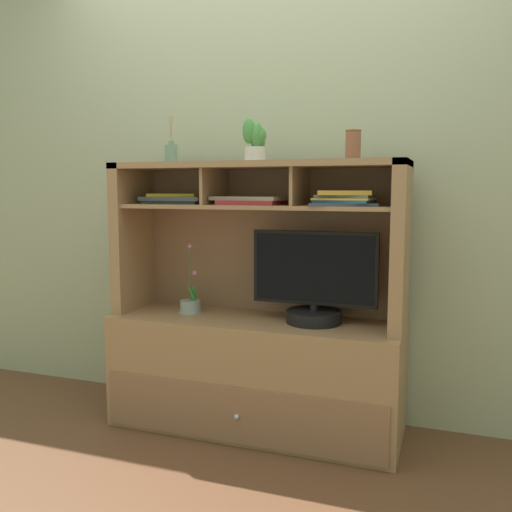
% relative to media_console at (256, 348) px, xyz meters
% --- Properties ---
extents(floor_plane, '(6.00, 6.00, 0.02)m').
position_rel_media_console_xyz_m(floor_plane, '(0.00, -0.01, -0.42)').
color(floor_plane, brown).
rests_on(floor_plane, ground).
extents(back_wall, '(6.00, 0.02, 2.80)m').
position_rel_media_console_xyz_m(back_wall, '(0.00, 0.27, 0.99)').
color(back_wall, '#A4AC8C').
rests_on(back_wall, ground).
extents(media_console, '(1.45, 0.53, 1.34)m').
position_rel_media_console_xyz_m(media_console, '(0.00, 0.00, 0.00)').
color(media_console, '#9E7750').
rests_on(media_console, ground).
extents(tv_monitor, '(0.61, 0.27, 0.44)m').
position_rel_media_console_xyz_m(tv_monitor, '(0.30, -0.00, 0.34)').
color(tv_monitor, black).
rests_on(tv_monitor, media_console).
extents(potted_orchid, '(0.12, 0.12, 0.36)m').
position_rel_media_console_xyz_m(potted_orchid, '(-0.36, -0.01, 0.20)').
color(potted_orchid, '#92A29A').
rests_on(potted_orchid, media_console).
extents(magazine_stack_left, '(0.33, 0.27, 0.07)m').
position_rel_media_console_xyz_m(magazine_stack_left, '(0.45, -0.05, 0.76)').
color(magazine_stack_left, '#373F4B').
rests_on(magazine_stack_left, media_console).
extents(magazine_stack_centre, '(0.36, 0.23, 0.05)m').
position_rel_media_console_xyz_m(magazine_stack_centre, '(-0.45, 0.02, 0.75)').
color(magazine_stack_centre, '#4A7366').
rests_on(magazine_stack_centre, media_console).
extents(magazine_stack_right, '(0.36, 0.26, 0.04)m').
position_rel_media_console_xyz_m(magazine_stack_right, '(-0.02, -0.02, 0.75)').
color(magazine_stack_right, '#A62B30').
rests_on(magazine_stack_right, media_console).
extents(diffuser_bottle, '(0.06, 0.06, 0.24)m').
position_rel_media_console_xyz_m(diffuser_bottle, '(-0.47, 0.01, 0.98)').
color(diffuser_bottle, slate).
rests_on(diffuser_bottle, media_console).
extents(potted_succulent, '(0.12, 0.13, 0.21)m').
position_rel_media_console_xyz_m(potted_succulent, '(0.00, -0.01, 1.03)').
color(potted_succulent, beige).
rests_on(potted_succulent, media_console).
extents(ceramic_vase, '(0.07, 0.07, 0.14)m').
position_rel_media_console_xyz_m(ceramic_vase, '(0.47, -0.02, 1.00)').
color(ceramic_vase, brown).
rests_on(ceramic_vase, media_console).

